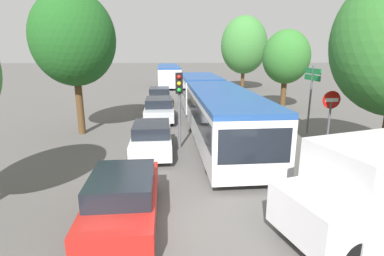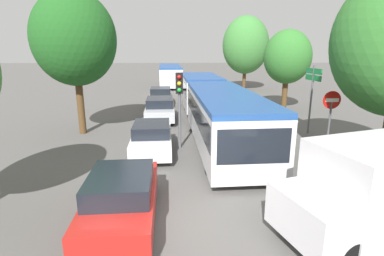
{
  "view_description": "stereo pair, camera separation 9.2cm",
  "coord_description": "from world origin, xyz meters",
  "views": [
    {
      "loc": [
        -0.28,
        -6.86,
        4.35
      ],
      "look_at": [
        0.2,
        5.17,
        1.2
      ],
      "focal_mm": 28.0,
      "sensor_mm": 36.0,
      "label": 1
    },
    {
      "loc": [
        -0.19,
        -6.86,
        4.35
      ],
      "look_at": [
        0.2,
        5.17,
        1.2
      ],
      "focal_mm": 28.0,
      "sensor_mm": 36.0,
      "label": 2
    }
  ],
  "objects": [
    {
      "name": "city_bus_rear",
      "position": [
        -1.73,
        31.49,
        1.43
      ],
      "size": [
        3.25,
        11.61,
        2.47
      ],
      "rotation": [
        0.0,
        0.0,
        1.63
      ],
      "color": "silver",
      "rests_on": "ground"
    },
    {
      "name": "tree_left_mid",
      "position": [
        -5.55,
        8.85,
        4.87
      ],
      "size": [
        4.13,
        4.13,
        7.23
      ],
      "color": "#51381E",
      "rests_on": "ground"
    },
    {
      "name": "queued_car_red",
      "position": [
        -1.75,
        0.13,
        0.7
      ],
      "size": [
        1.87,
        4.03,
        1.37
      ],
      "rotation": [
        0.0,
        0.0,
        1.62
      ],
      "color": "#B21E19",
      "rests_on": "ground"
    },
    {
      "name": "tree_right_mid",
      "position": [
        7.52,
        15.17,
        3.75
      ],
      "size": [
        3.39,
        3.39,
        5.8
      ],
      "color": "#51381E",
      "rests_on": "ground"
    },
    {
      "name": "traffic_light",
      "position": [
        -0.32,
        6.18,
        2.5
      ],
      "size": [
        0.32,
        0.36,
        3.4
      ],
      "rotation": [
        0.0,
        0.0,
        -1.59
      ],
      "color": "#56595E",
      "rests_on": "ground"
    },
    {
      "name": "direction_sign_post",
      "position": [
        6.56,
        8.48,
        2.55
      ],
      "size": [
        0.25,
        1.4,
        3.6
      ],
      "rotation": [
        0.0,
        0.0,
        3.28
      ],
      "color": "#56595E",
      "rests_on": "ground"
    },
    {
      "name": "queued_car_white",
      "position": [
        -1.51,
        5.54,
        0.68
      ],
      "size": [
        1.83,
        3.95,
        1.35
      ],
      "rotation": [
        0.0,
        0.0,
        1.62
      ],
      "color": "white",
      "rests_on": "ground"
    },
    {
      "name": "queued_car_silver",
      "position": [
        -1.61,
        11.8,
        0.73
      ],
      "size": [
        1.96,
        4.23,
        1.44
      ],
      "rotation": [
        0.0,
        0.0,
        1.62
      ],
      "color": "#B7BABF",
      "rests_on": "ground"
    },
    {
      "name": "queued_car_tan",
      "position": [
        -1.95,
        17.39,
        0.71
      ],
      "size": [
        1.92,
        4.13,
        1.41
      ],
      "rotation": [
        0.0,
        0.0,
        1.62
      ],
      "color": "tan",
      "rests_on": "ground"
    },
    {
      "name": "no_entry_sign",
      "position": [
        5.6,
        4.43,
        1.88
      ],
      "size": [
        0.7,
        0.08,
        2.82
      ],
      "rotation": [
        0.0,
        0.0,
        -1.57
      ],
      "color": "#56595E",
      "rests_on": "ground"
    },
    {
      "name": "articulated_bus",
      "position": [
        1.48,
        10.02,
        1.46
      ],
      "size": [
        3.49,
        17.19,
        2.54
      ],
      "rotation": [
        0.0,
        0.0,
        -1.52
      ],
      "color": "silver",
      "rests_on": "ground"
    },
    {
      "name": "ground_plane",
      "position": [
        0.0,
        0.0,
        0.0
      ],
      "size": [
        200.0,
        200.0,
        0.0
      ],
      "primitive_type": "plane",
      "color": "#565451"
    },
    {
      "name": "tree_right_far",
      "position": [
        6.77,
        26.84,
        4.85
      ],
      "size": [
        5.02,
        5.02,
        7.96
      ],
      "color": "#51381E",
      "rests_on": "ground"
    }
  ]
}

